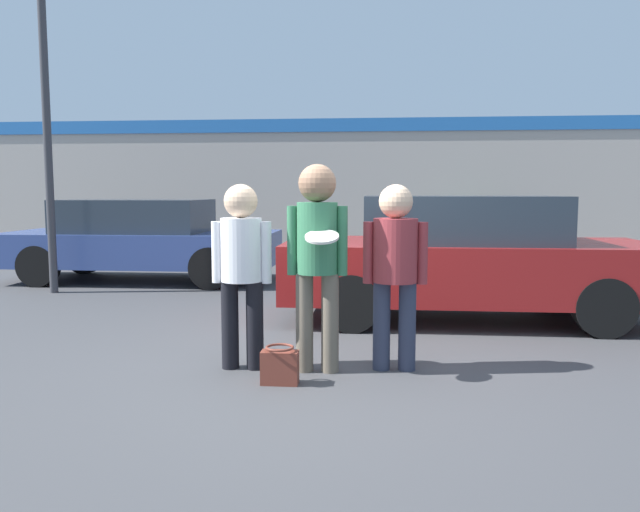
% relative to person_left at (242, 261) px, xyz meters
% --- Properties ---
extents(ground_plane, '(56.00, 56.00, 0.00)m').
position_rel_person_left_xyz_m(ground_plane, '(0.68, 0.02, -0.95)').
color(ground_plane, '#3F3F42').
extents(storefront_building, '(24.00, 0.22, 3.21)m').
position_rel_person_left_xyz_m(storefront_building, '(0.68, 9.35, 0.68)').
color(storefront_building, '#B2A89E').
rests_on(storefront_building, ground).
extents(person_left, '(0.52, 0.35, 1.61)m').
position_rel_person_left_xyz_m(person_left, '(0.00, 0.00, 0.00)').
color(person_left, black).
rests_on(person_left, ground).
extents(person_middle_with_frisbee, '(0.51, 0.56, 1.77)m').
position_rel_person_left_xyz_m(person_middle_with_frisbee, '(0.66, -0.03, 0.12)').
color(person_middle_with_frisbee, '#665B4C').
rests_on(person_middle_with_frisbee, ground).
extents(person_right, '(0.55, 0.38, 1.61)m').
position_rel_person_left_xyz_m(person_right, '(1.32, 0.09, 0.01)').
color(person_right, '#2D3347').
rests_on(person_right, ground).
extents(parked_car_near, '(4.33, 1.82, 1.49)m').
position_rel_person_left_xyz_m(parked_car_near, '(2.20, 2.32, -0.20)').
color(parked_car_near, maroon).
rests_on(parked_car_near, ground).
extents(parked_car_far, '(4.61, 1.83, 1.40)m').
position_rel_person_left_xyz_m(parked_car_far, '(-2.93, 5.10, -0.24)').
color(parked_car_far, '#334784').
rests_on(parked_car_far, ground).
extents(street_lamp, '(1.26, 0.35, 6.55)m').
position_rel_person_left_xyz_m(street_lamp, '(-3.58, 3.75, 3.00)').
color(street_lamp, '#38383D').
rests_on(street_lamp, ground).
extents(shrub, '(0.91, 0.91, 0.91)m').
position_rel_person_left_xyz_m(shrub, '(3.36, 8.70, -0.49)').
color(shrub, '#285B2D').
rests_on(shrub, ground).
extents(handbag, '(0.30, 0.23, 0.31)m').
position_rel_person_left_xyz_m(handbag, '(0.40, -0.41, -0.80)').
color(handbag, brown).
rests_on(handbag, ground).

